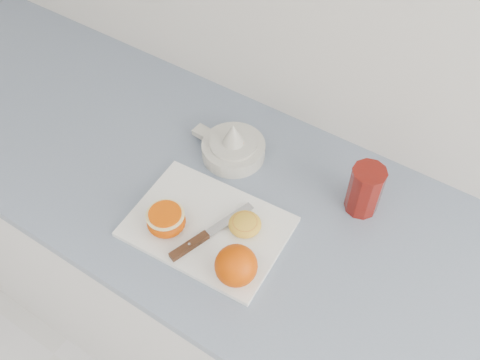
# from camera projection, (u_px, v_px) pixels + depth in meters

# --- Properties ---
(counter) EXTENTS (2.53, 0.64, 0.89)m
(counter) POSITION_uv_depth(u_px,v_px,m) (239.00, 292.00, 1.55)
(counter) COLOR white
(counter) RESTS_ON ground
(cutting_board) EXTENTS (0.34, 0.26, 0.01)m
(cutting_board) POSITION_uv_depth(u_px,v_px,m) (207.00, 227.00, 1.15)
(cutting_board) COLOR white
(cutting_board) RESTS_ON counter
(whole_orange) EXTENTS (0.08, 0.08, 0.08)m
(whole_orange) POSITION_uv_depth(u_px,v_px,m) (236.00, 266.00, 1.03)
(whole_orange) COLOR red
(whole_orange) RESTS_ON cutting_board
(half_orange) EXTENTS (0.08, 0.08, 0.05)m
(half_orange) POSITION_uv_depth(u_px,v_px,m) (166.00, 221.00, 1.12)
(half_orange) COLOR red
(half_orange) RESTS_ON cutting_board
(squeezed_shell) EXTENTS (0.07, 0.07, 0.03)m
(squeezed_shell) POSITION_uv_depth(u_px,v_px,m) (245.00, 224.00, 1.13)
(squeezed_shell) COLOR gold
(squeezed_shell) RESTS_ON cutting_board
(paring_knife) EXTENTS (0.08, 0.21, 0.01)m
(paring_knife) POSITION_uv_depth(u_px,v_px,m) (197.00, 241.00, 1.11)
(paring_knife) COLOR #4C2213
(paring_knife) RESTS_ON cutting_board
(citrus_juicer) EXTENTS (0.19, 0.15, 0.10)m
(citrus_juicer) POSITION_uv_depth(u_px,v_px,m) (233.00, 147.00, 1.27)
(citrus_juicer) COLOR silver
(citrus_juicer) RESTS_ON counter
(red_tumbler) EXTENTS (0.07, 0.07, 0.12)m
(red_tumbler) POSITION_uv_depth(u_px,v_px,m) (365.00, 191.00, 1.15)
(red_tumbler) COLOR maroon
(red_tumbler) RESTS_ON counter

